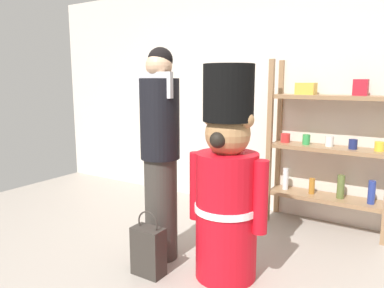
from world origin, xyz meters
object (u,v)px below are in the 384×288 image
object	(u,v)px
person_shopper	(160,151)
shopping_bag	(148,250)
merchandise_shelf	(328,145)
teddy_bear_guard	(227,185)

from	to	relation	value
person_shopper	shopping_bag	xyz separation A→B (m)	(0.09, -0.29, -0.72)
merchandise_shelf	teddy_bear_guard	bearing A→B (deg)	-105.81
teddy_bear_guard	person_shopper	world-z (taller)	person_shopper
teddy_bear_guard	shopping_bag	size ratio (longest dim) A/B	3.12
teddy_bear_guard	person_shopper	xyz separation A→B (m)	(-0.60, -0.02, 0.19)
merchandise_shelf	teddy_bear_guard	xyz separation A→B (m)	(-0.40, -1.41, -0.13)
shopping_bag	teddy_bear_guard	bearing A→B (deg)	31.04
merchandise_shelf	shopping_bag	xyz separation A→B (m)	(-0.91, -1.71, -0.65)
person_shopper	shopping_bag	distance (m)	0.78
merchandise_shelf	person_shopper	distance (m)	1.74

